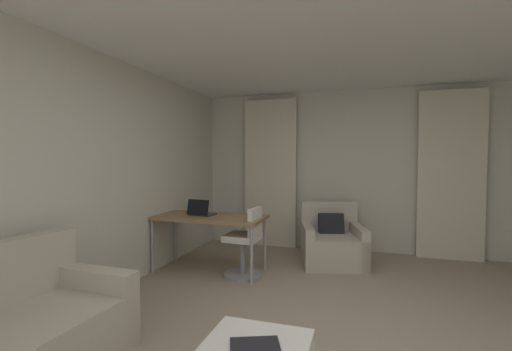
{
  "coord_description": "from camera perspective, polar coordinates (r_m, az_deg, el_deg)",
  "views": [
    {
      "loc": [
        0.12,
        -2.7,
        1.46
      ],
      "look_at": [
        -1.07,
        1.12,
        1.29
      ],
      "focal_mm": 23.74,
      "sensor_mm": 36.0,
      "label": 1
    }
  ],
  "objects": [
    {
      "name": "laptop",
      "position": [
        4.57,
        -9.24,
        -6.07
      ],
      "size": [
        0.35,
        0.29,
        0.22
      ],
      "color": "#2D2D33",
      "rests_on": "desk"
    },
    {
      "name": "curtain_left_panel",
      "position": [
        5.8,
        2.42,
        0.39
      ],
      "size": [
        0.9,
        0.06,
        2.5
      ],
      "color": "beige",
      "rests_on": "ground"
    },
    {
      "name": "ceiling",
      "position": [
        2.94,
        15.07,
        25.8
      ],
      "size": [
        5.12,
        6.12,
        0.06
      ],
      "primitive_type": "cube",
      "color": "white",
      "rests_on": "wall_left"
    },
    {
      "name": "desk",
      "position": [
        4.53,
        -7.86,
        -7.46
      ],
      "size": [
        1.45,
        0.68,
        0.74
      ],
      "color": "olive",
      "rests_on": "ground"
    },
    {
      "name": "wall_left",
      "position": [
        3.79,
        -27.11,
        -0.24
      ],
      "size": [
        0.06,
        6.12,
        2.6
      ],
      "color": "beige",
      "rests_on": "ground"
    },
    {
      "name": "curtain_right_panel",
      "position": [
        5.74,
        29.99,
        0.04
      ],
      "size": [
        0.9,
        0.06,
        2.5
      ],
      "color": "beige",
      "rests_on": "ground"
    },
    {
      "name": "magazine_open",
      "position": [
        2.12,
        -0.17,
        -26.84
      ],
      "size": [
        0.33,
        0.29,
        0.01
      ],
      "color": "black",
      "rests_on": "coffee_table"
    },
    {
      "name": "ground_plane",
      "position": [
        3.07,
        14.45,
        -26.04
      ],
      "size": [
        12.0,
        12.0,
        0.0
      ],
      "primitive_type": "plane",
      "color": "gray"
    },
    {
      "name": "desk_chair",
      "position": [
        4.34,
        -1.8,
        -11.78
      ],
      "size": [
        0.48,
        0.48,
        0.88
      ],
      "color": "gray",
      "rests_on": "ground"
    },
    {
      "name": "armchair",
      "position": [
        5.05,
        12.69,
        -11.13
      ],
      "size": [
        1.02,
        1.05,
        0.85
      ],
      "color": "#B2A899",
      "rests_on": "ground"
    },
    {
      "name": "wall_window",
      "position": [
        5.73,
        16.17,
        0.77
      ],
      "size": [
        5.12,
        0.06,
        2.6
      ],
      "color": "beige",
      "rests_on": "ground"
    }
  ]
}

